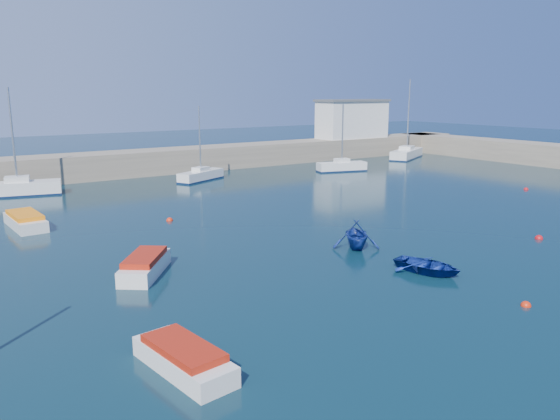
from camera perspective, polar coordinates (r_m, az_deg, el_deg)
ground at (r=25.81m, az=25.30°, el=-9.08°), size 220.00×220.00×0.00m
back_wall at (r=62.06m, az=-13.89°, el=4.86°), size 96.00×4.50×2.60m
right_arm at (r=78.89m, az=22.04°, el=5.83°), size 4.50×32.00×2.60m
harbor_office at (r=77.31m, az=7.54°, el=9.32°), size 10.00×4.00×5.00m
sailboat_5 at (r=52.78m, az=-25.70°, el=2.09°), size 7.27×3.46×9.27m
sailboat_6 at (r=56.42m, az=-8.27°, el=3.62°), size 5.82×3.94×7.55m
sailboat_7 at (r=62.85m, az=6.47°, el=4.57°), size 5.89×3.05×7.57m
sailboat_8 at (r=76.80m, az=13.10°, el=5.78°), size 8.26×5.75×10.57m
motorboat_0 at (r=18.53m, az=-10.04°, el=-15.00°), size 2.01×4.33×0.93m
motorboat_1 at (r=27.88m, az=-13.92°, el=-5.62°), size 3.76×4.29×1.04m
motorboat_2 at (r=40.17m, az=-25.07°, el=-1.00°), size 2.03×5.01×1.01m
dinghy_center at (r=28.39m, az=15.17°, el=-5.65°), size 3.22×3.91×0.70m
dinghy_left at (r=31.79m, az=7.96°, el=-2.55°), size 3.99×4.10×1.64m
buoy_0 at (r=25.63m, az=24.30°, el=-9.13°), size 0.43×0.43×0.43m
buoy_1 at (r=37.27m, az=25.42°, el=-2.74°), size 0.50×0.50×0.50m
buoy_3 at (r=39.15m, az=-11.46°, el=-1.11°), size 0.47×0.47×0.47m
buoy_4 at (r=55.53m, az=24.31°, el=1.95°), size 0.43×0.43×0.43m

